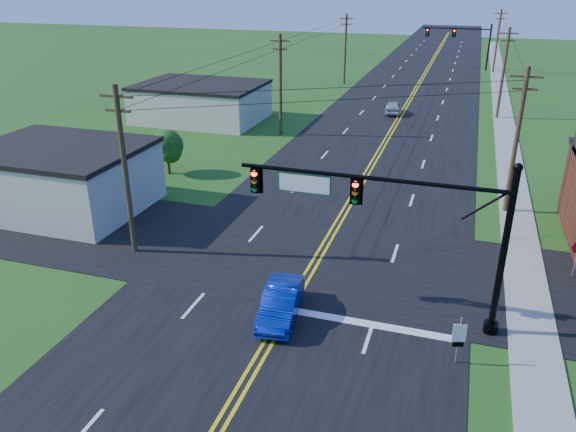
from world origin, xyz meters
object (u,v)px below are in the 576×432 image
(signal_mast_far, at_px, (460,39))
(blue_car, at_px, (281,303))
(route_sign, at_px, (459,337))
(signal_mast_main, at_px, (392,216))

(signal_mast_far, height_order, blue_car, signal_mast_far)
(signal_mast_far, relative_size, route_sign, 5.26)
(signal_mast_main, height_order, blue_car, signal_mast_main)
(signal_mast_main, relative_size, route_sign, 5.41)
(blue_car, bearing_deg, signal_mast_far, 79.13)
(signal_mast_main, relative_size, signal_mast_far, 1.03)
(signal_mast_main, xyz_separation_m, blue_car, (-4.29, -1.57, -4.06))
(blue_car, xyz_separation_m, route_sign, (7.45, -0.97, 0.52))
(signal_mast_main, height_order, signal_mast_far, same)
(signal_mast_main, xyz_separation_m, signal_mast_far, (0.10, 72.00, -0.20))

